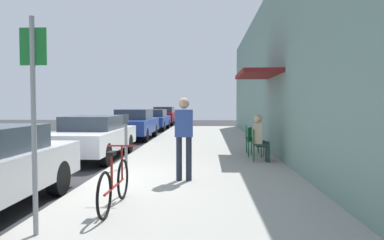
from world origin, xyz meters
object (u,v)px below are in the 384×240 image
(cafe_chair_0, at_px, (258,143))
(cafe_chair_2, at_px, (250,137))
(parking_meter, at_px, (126,137))
(pedestrian_standing, at_px, (184,132))
(seated_patron_0, at_px, (260,136))
(street_sign, at_px, (34,108))
(parked_car_2, at_px, (134,124))
(parked_car_4, at_px, (164,116))
(parked_car_3, at_px, (153,119))
(parked_car_1, at_px, (93,136))
(cafe_chair_1, at_px, (254,140))
(bicycle_0, at_px, (115,184))

(cafe_chair_0, relative_size, cafe_chair_2, 1.00)
(parking_meter, distance_m, pedestrian_standing, 2.07)
(seated_patron_0, bearing_deg, street_sign, -121.93)
(parked_car_2, relative_size, seated_patron_0, 3.41)
(street_sign, bearing_deg, pedestrian_standing, 63.02)
(parked_car_4, relative_size, seated_patron_0, 3.41)
(parked_car_3, bearing_deg, parked_car_1, -90.00)
(parking_meter, xyz_separation_m, cafe_chair_1, (3.39, 2.06, -0.26))
(pedestrian_standing, bearing_deg, parked_car_3, 101.03)
(parked_car_2, bearing_deg, street_sign, -83.30)
(parked_car_2, distance_m, seated_patron_0, 8.74)
(cafe_chair_0, height_order, seated_patron_0, seated_patron_0)
(bicycle_0, bearing_deg, street_sign, -120.36)
(pedestrian_standing, bearing_deg, seated_patron_0, 52.65)
(cafe_chair_1, bearing_deg, seated_patron_0, -86.58)
(parked_car_2, distance_m, bicycle_0, 11.86)
(parked_car_4, relative_size, bicycle_0, 2.57)
(parked_car_1, height_order, parked_car_3, parked_car_3)
(parked_car_4, bearing_deg, cafe_chair_0, -75.35)
(bicycle_0, bearing_deg, cafe_chair_2, 66.31)
(seated_patron_0, bearing_deg, pedestrian_standing, -127.35)
(parked_car_3, distance_m, seated_patron_0, 14.17)
(parked_car_3, distance_m, parking_meter, 14.47)
(parked_car_2, bearing_deg, parked_car_3, 90.00)
(cafe_chair_0, height_order, cafe_chair_2, same)
(cafe_chair_2, bearing_deg, parked_car_1, -170.79)
(seated_patron_0, relative_size, cafe_chair_1, 1.48)
(cafe_chair_2, bearing_deg, seated_patron_0, -88.14)
(street_sign, distance_m, seated_patron_0, 6.66)
(parked_car_4, xyz_separation_m, pedestrian_standing, (3.07, -21.41, 0.36))
(parked_car_2, height_order, parked_car_4, parked_car_4)
(pedestrian_standing, bearing_deg, parked_car_4, 98.17)
(cafe_chair_2, distance_m, pedestrian_standing, 4.78)
(parked_car_4, height_order, parking_meter, parked_car_4)
(cafe_chair_0, distance_m, seated_patron_0, 0.20)
(parked_car_1, bearing_deg, parked_car_4, 90.00)
(parked_car_2, distance_m, cafe_chair_1, 7.96)
(parked_car_1, relative_size, pedestrian_standing, 2.59)
(bicycle_0, xyz_separation_m, cafe_chair_0, (2.78, 4.50, 0.14))
(parking_meter, relative_size, seated_patron_0, 1.02)
(parked_car_2, xyz_separation_m, seated_patron_0, (5.00, -7.17, 0.07))
(cafe_chair_0, xyz_separation_m, seated_patron_0, (0.06, -0.01, 0.19))
(parked_car_2, xyz_separation_m, parked_car_4, (0.00, 11.72, 0.02))
(parked_car_4, height_order, bicycle_0, parked_car_4)
(street_sign, bearing_deg, parked_car_2, 96.70)
(parked_car_1, relative_size, cafe_chair_1, 5.06)
(parked_car_4, height_order, cafe_chair_0, parked_car_4)
(cafe_chair_0, bearing_deg, parked_car_3, 110.44)
(parked_car_2, distance_m, cafe_chair_2, 7.26)
(bicycle_0, height_order, pedestrian_standing, pedestrian_standing)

